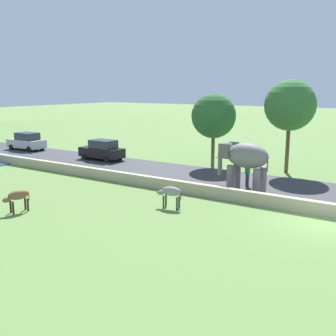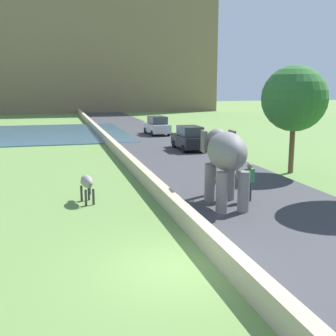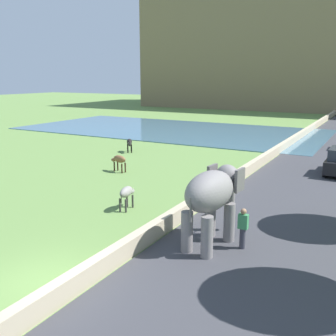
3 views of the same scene
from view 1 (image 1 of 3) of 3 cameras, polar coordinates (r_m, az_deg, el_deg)
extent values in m
plane|color=#608442|center=(20.20, 20.63, -7.33)|extent=(220.00, 220.00, 0.00)
cube|color=#38383D|center=(34.29, -11.65, 0.80)|extent=(7.00, 120.00, 0.06)
cube|color=tan|center=(30.24, -14.04, -0.12)|extent=(0.40, 110.00, 0.69)
ellipsoid|color=slate|center=(24.28, 11.29, 1.74)|extent=(1.67, 2.83, 1.50)
cylinder|color=slate|center=(24.61, 8.89, -1.46)|extent=(0.44, 0.44, 1.60)
cylinder|color=slate|center=(25.32, 9.86, -1.12)|extent=(0.44, 0.44, 1.60)
cylinder|color=slate|center=(23.80, 12.54, -2.04)|extent=(0.44, 0.44, 1.60)
cylinder|color=slate|center=(24.54, 13.43, -1.67)|extent=(0.44, 0.44, 1.60)
ellipsoid|color=slate|center=(24.93, 8.43, 2.53)|extent=(1.09, 1.00, 1.10)
cube|color=#575454|center=(24.34, 7.98, 2.42)|extent=(0.19, 0.71, 0.90)
cube|color=#575454|center=(25.37, 9.39, 2.74)|extent=(0.19, 0.71, 0.90)
cylinder|color=slate|center=(25.32, 7.45, 0.66)|extent=(0.28, 0.28, 1.50)
cone|color=silver|center=(25.02, 7.34, 1.58)|extent=(0.18, 0.57, 0.17)
cone|color=silver|center=(25.39, 7.87, 1.71)|extent=(0.18, 0.57, 0.17)
cylinder|color=#575454|center=(23.76, 14.07, 0.55)|extent=(0.08, 0.08, 0.90)
cylinder|color=#33333D|center=(25.87, 11.28, -1.76)|extent=(0.22, 0.22, 0.85)
cube|color=#388451|center=(25.72, 11.34, -0.23)|extent=(0.36, 0.22, 0.56)
sphere|color=#997051|center=(25.65, 11.38, 0.63)|extent=(0.22, 0.22, 0.22)
cube|color=#B7B7BC|center=(42.56, -19.63, 3.34)|extent=(1.86, 4.07, 0.80)
cube|color=#2D333D|center=(42.32, -19.53, 4.33)|extent=(1.53, 2.26, 0.70)
cylinder|color=black|center=(43.13, -21.52, 2.77)|extent=(0.20, 0.61, 0.60)
cylinder|color=black|center=(44.12, -19.87, 3.06)|extent=(0.20, 0.61, 0.60)
cylinder|color=black|center=(41.12, -19.30, 2.53)|extent=(0.20, 0.61, 0.60)
cylinder|color=black|center=(42.15, -17.62, 2.84)|extent=(0.20, 0.61, 0.60)
cube|color=black|center=(35.06, -9.48, 2.23)|extent=(1.74, 4.02, 0.80)
cube|color=#2D333D|center=(34.81, -9.28, 3.42)|extent=(1.47, 2.21, 0.70)
cylinder|color=black|center=(35.46, -11.89, 1.59)|extent=(0.19, 0.60, 0.60)
cylinder|color=black|center=(36.59, -10.09, 1.96)|extent=(0.19, 0.60, 0.60)
cylinder|color=black|center=(33.67, -8.79, 1.18)|extent=(0.19, 0.60, 0.60)
cylinder|color=black|center=(34.86, -7.00, 1.58)|extent=(0.19, 0.60, 0.60)
ellipsoid|color=gray|center=(20.91, 0.49, -3.35)|extent=(0.61, 1.16, 0.50)
cylinder|color=#373533|center=(21.08, -0.65, -4.85)|extent=(0.10, 0.10, 0.65)
cylinder|color=#373533|center=(21.35, -0.30, -4.64)|extent=(0.10, 0.10, 0.65)
cylinder|color=#373533|center=(20.78, 1.29, -5.10)|extent=(0.10, 0.10, 0.65)
cylinder|color=#373533|center=(21.06, 1.62, -4.88)|extent=(0.10, 0.10, 0.65)
ellipsoid|color=gray|center=(21.20, -1.08, -3.57)|extent=(0.30, 0.43, 0.26)
cone|color=beige|center=(21.08, -1.19, -3.18)|extent=(0.04, 0.04, 0.12)
cone|color=beige|center=(21.24, -0.98, -3.07)|extent=(0.04, 0.04, 0.12)
cylinder|color=#373533|center=(20.76, 1.85, -4.04)|extent=(0.04, 0.04, 0.45)
ellipsoid|color=brown|center=(21.62, -20.65, -3.62)|extent=(1.17, 0.67, 0.50)
cylinder|color=#302014|center=(21.49, -21.31, -5.35)|extent=(0.10, 0.10, 0.65)
cylinder|color=#302014|center=(21.77, -21.63, -5.16)|extent=(0.10, 0.10, 0.65)
cylinder|color=#302014|center=(21.78, -19.45, -4.99)|extent=(0.10, 0.10, 0.65)
cylinder|color=#302014|center=(22.05, -19.79, -4.82)|extent=(0.10, 0.10, 0.65)
ellipsoid|color=brown|center=(21.43, -22.16, -4.28)|extent=(0.44, 0.32, 0.26)
cone|color=beige|center=(21.30, -22.11, -3.89)|extent=(0.04, 0.04, 0.12)
cone|color=beige|center=(21.47, -22.29, -3.79)|extent=(0.04, 0.04, 0.12)
cylinder|color=#302014|center=(21.88, -19.32, -3.89)|extent=(0.04, 0.04, 0.45)
cylinder|color=brown|center=(32.03, 6.45, 2.72)|extent=(0.28, 0.28, 2.81)
sphere|color=#2D662D|center=(31.74, 6.56, 7.43)|extent=(3.52, 3.52, 3.52)
cylinder|color=brown|center=(30.61, 16.74, 2.73)|extent=(0.28, 0.28, 3.69)
sphere|color=#387033|center=(30.32, 17.09, 8.59)|extent=(3.69, 3.69, 3.69)
camera|label=2|loc=(17.09, 54.72, 1.58)|focal=45.77mm
camera|label=3|loc=(27.87, 41.93, 8.85)|focal=41.65mm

